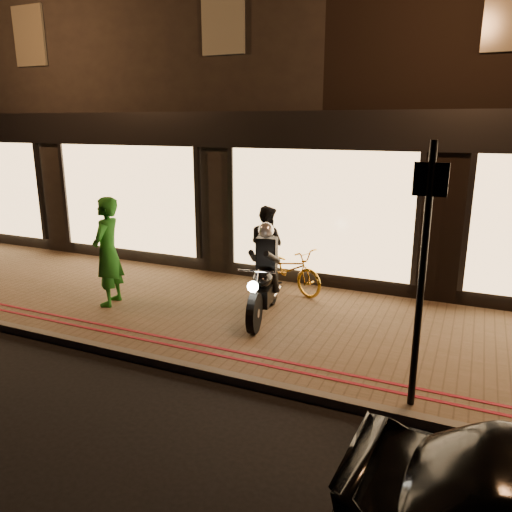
{
  "coord_description": "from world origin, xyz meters",
  "views": [
    {
      "loc": [
        2.77,
        -5.18,
        3.29
      ],
      "look_at": [
        -0.56,
        2.26,
        1.1
      ],
      "focal_mm": 35.0,
      "sensor_mm": 36.0,
      "label": 1
    }
  ],
  "objects_px": {
    "bicycle_gold": "(288,269)",
    "person_green": "(108,252)",
    "motorcycle": "(264,282)",
    "sign_post": "(423,265)"
  },
  "relations": [
    {
      "from": "bicycle_gold",
      "to": "person_green",
      "type": "bearing_deg",
      "value": 149.46
    },
    {
      "from": "motorcycle",
      "to": "person_green",
      "type": "distance_m",
      "value": 2.84
    },
    {
      "from": "sign_post",
      "to": "bicycle_gold",
      "type": "height_order",
      "value": "sign_post"
    },
    {
      "from": "motorcycle",
      "to": "bicycle_gold",
      "type": "distance_m",
      "value": 1.42
    },
    {
      "from": "motorcycle",
      "to": "sign_post",
      "type": "height_order",
      "value": "sign_post"
    },
    {
      "from": "motorcycle",
      "to": "sign_post",
      "type": "relative_size",
      "value": 0.64
    },
    {
      "from": "sign_post",
      "to": "bicycle_gold",
      "type": "xyz_separation_m",
      "value": [
        -2.73,
        3.2,
        -1.24
      ]
    },
    {
      "from": "motorcycle",
      "to": "sign_post",
      "type": "bearing_deg",
      "value": -44.68
    },
    {
      "from": "motorcycle",
      "to": "sign_post",
      "type": "xyz_separation_m",
      "value": [
        2.63,
        -1.79,
        1.06
      ]
    },
    {
      "from": "sign_post",
      "to": "bicycle_gold",
      "type": "relative_size",
      "value": 1.79
    }
  ]
}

